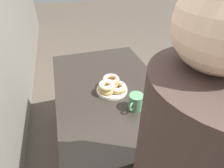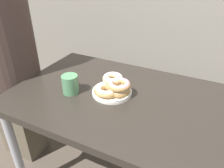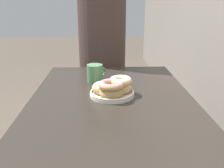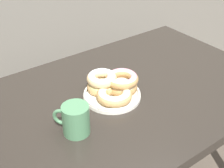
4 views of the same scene
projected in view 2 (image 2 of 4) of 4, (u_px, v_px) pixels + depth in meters
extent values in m
cube|color=#28231E|center=(122.00, 99.00, 1.18)|extent=(1.21, 0.78, 0.04)
cylinder|color=#99999E|center=(16.00, 153.00, 1.32)|extent=(0.05, 0.05, 0.67)
cylinder|color=#99999E|center=(78.00, 98.00, 1.83)|extent=(0.05, 0.05, 0.67)
cylinder|color=#99999E|center=(219.00, 141.00, 1.41)|extent=(0.05, 0.05, 0.67)
cylinder|color=silver|center=(112.00, 92.00, 1.19)|extent=(0.22, 0.22, 0.01)
torus|color=silver|center=(112.00, 91.00, 1.19)|extent=(0.22, 0.22, 0.01)
torus|color=#B2844C|center=(119.00, 91.00, 1.16)|extent=(0.13, 0.13, 0.04)
torus|color=silver|center=(119.00, 90.00, 1.16)|extent=(0.12, 0.12, 0.03)
torus|color=tan|center=(113.00, 84.00, 1.22)|extent=(0.16, 0.16, 0.04)
torus|color=#E0D17F|center=(113.00, 83.00, 1.22)|extent=(0.14, 0.14, 0.03)
torus|color=tan|center=(107.00, 90.00, 1.16)|extent=(0.15, 0.15, 0.04)
torus|color=silver|center=(107.00, 89.00, 1.15)|extent=(0.14, 0.14, 0.03)
torus|color=#B2844C|center=(119.00, 85.00, 1.14)|extent=(0.13, 0.13, 0.03)
torus|color=pink|center=(119.00, 84.00, 1.14)|extent=(0.12, 0.12, 0.03)
torus|color=#D6B27A|center=(113.00, 79.00, 1.20)|extent=(0.13, 0.13, 0.04)
torus|color=white|center=(113.00, 78.00, 1.20)|extent=(0.12, 0.12, 0.03)
cylinder|color=#4C7F56|center=(70.00, 84.00, 1.18)|extent=(0.09, 0.09, 0.10)
cylinder|color=#382114|center=(69.00, 77.00, 1.16)|extent=(0.07, 0.07, 0.00)
torus|color=#4C7F56|center=(70.00, 80.00, 1.22)|extent=(0.05, 0.05, 0.06)
cube|color=brown|center=(20.00, 116.00, 1.64)|extent=(0.28, 0.20, 0.66)
cylinder|color=#3D2D28|center=(3.00, 34.00, 1.30)|extent=(0.35, 0.35, 0.62)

